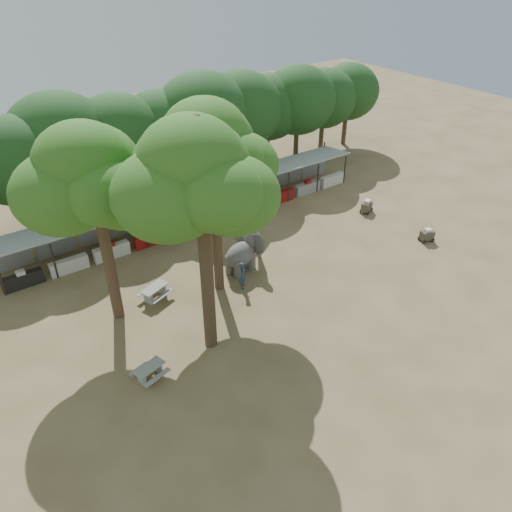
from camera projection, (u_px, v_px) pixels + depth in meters
ground at (323, 321)px, 27.51m from camera, size 100.00×100.00×0.00m
vendor_stalls at (197, 208)px, 36.34m from camera, size 28.00×2.99×2.80m
yard_tree_left at (89, 179)px, 23.53m from camera, size 7.10×6.90×11.02m
yard_tree_center at (196, 180)px, 21.03m from camera, size 7.10×6.90×12.04m
yard_tree_back at (209, 152)px, 25.59m from camera, size 7.10×6.90×11.36m
backdrop_trees at (159, 131)px, 37.53m from camera, size 46.46×5.95×8.33m
elephant at (244, 251)px, 31.20m from camera, size 3.38×2.47×2.51m
handler at (243, 275)px, 29.63m from camera, size 0.73×0.76×1.77m
picnic_table_near at (150, 371)px, 23.69m from camera, size 1.77×1.67×0.74m
picnic_table_far at (155, 291)px, 28.89m from camera, size 2.05×1.95×0.82m
cart_front at (427, 235)px, 34.45m from camera, size 1.12×0.89×0.96m
cart_back at (367, 206)px, 38.05m from camera, size 1.21×1.00×1.01m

